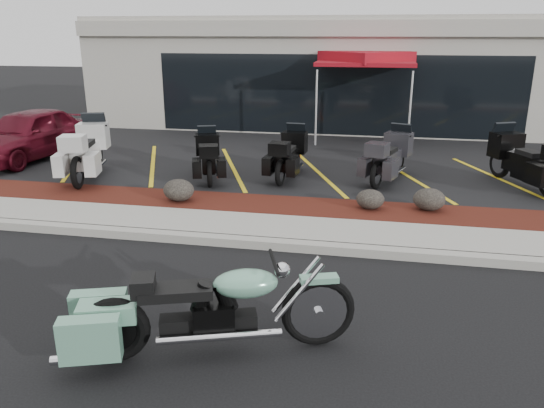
% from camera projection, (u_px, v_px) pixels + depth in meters
% --- Properties ---
extents(ground, '(90.00, 90.00, 0.00)m').
position_uv_depth(ground, '(277.00, 272.00, 8.11)').
color(ground, black).
rests_on(ground, ground).
extents(curb, '(24.00, 0.25, 0.15)m').
position_uv_depth(curb, '(287.00, 245.00, 8.93)').
color(curb, gray).
rests_on(curb, ground).
extents(sidewalk, '(24.00, 1.20, 0.15)m').
position_uv_depth(sidewalk, '(293.00, 230.00, 9.58)').
color(sidewalk, gray).
rests_on(sidewalk, ground).
extents(mulch_bed, '(24.00, 1.20, 0.16)m').
position_uv_depth(mulch_bed, '(302.00, 209.00, 10.70)').
color(mulch_bed, '#36150C').
rests_on(mulch_bed, ground).
extents(upper_lot, '(26.00, 9.60, 0.15)m').
position_uv_depth(upper_lot, '(327.00, 153.00, 15.74)').
color(upper_lot, black).
rests_on(upper_lot, ground).
extents(dealership_building, '(18.00, 8.16, 4.00)m').
position_uv_depth(dealership_building, '(344.00, 71.00, 20.99)').
color(dealership_building, '#9E9A8F').
rests_on(dealership_building, ground).
extents(boulder_left, '(0.64, 0.54, 0.46)m').
position_uv_depth(boulder_left, '(179.00, 190.00, 10.92)').
color(boulder_left, black).
rests_on(boulder_left, mulch_bed).
extents(boulder_mid, '(0.55, 0.46, 0.39)m').
position_uv_depth(boulder_mid, '(370.00, 199.00, 10.43)').
color(boulder_mid, black).
rests_on(boulder_mid, mulch_bed).
extents(boulder_right, '(0.62, 0.52, 0.44)m').
position_uv_depth(boulder_right, '(429.00, 199.00, 10.34)').
color(boulder_right, black).
rests_on(boulder_right, mulch_bed).
extents(hero_cruiser, '(3.32, 1.81, 1.14)m').
position_uv_depth(hero_cruiser, '(318.00, 302.00, 6.04)').
color(hero_cruiser, '#6AA588').
rests_on(hero_cruiser, ground).
extents(touring_white, '(1.56, 2.64, 1.44)m').
position_uv_depth(touring_white, '(96.00, 141.00, 13.35)').
color(touring_white, silver).
rests_on(touring_white, upper_lot).
extents(touring_black_front, '(1.37, 2.14, 1.16)m').
position_uv_depth(touring_black_front, '(207.00, 149.00, 13.16)').
color(touring_black_front, black).
rests_on(touring_black_front, upper_lot).
extents(touring_black_mid, '(0.96, 2.13, 1.21)m').
position_uv_depth(touring_black_mid, '(296.00, 147.00, 13.27)').
color(touring_black_mid, black).
rests_on(touring_black_mid, upper_lot).
extents(touring_grey, '(1.49, 2.30, 1.25)m').
position_uv_depth(touring_grey, '(399.00, 149.00, 12.93)').
color(touring_grey, '#2B2A2F').
rests_on(touring_grey, upper_lot).
extents(touring_black_rear, '(1.77, 2.46, 1.34)m').
position_uv_depth(touring_black_rear, '(501.00, 150.00, 12.55)').
color(touring_black_rear, black).
rests_on(touring_black_rear, upper_lot).
extents(parked_car, '(2.04, 4.17, 1.37)m').
position_uv_depth(parked_car, '(28.00, 134.00, 14.47)').
color(parked_car, '#4E0B17').
rests_on(parked_car, upper_lot).
extents(traffic_cone, '(0.34, 0.34, 0.44)m').
position_uv_depth(traffic_cone, '(295.00, 149.00, 14.80)').
color(traffic_cone, '#F14108').
rests_on(traffic_cone, upper_lot).
extents(popup_canopy, '(3.07, 3.07, 2.76)m').
position_uv_depth(popup_canopy, '(366.00, 60.00, 16.68)').
color(popup_canopy, silver).
rests_on(popup_canopy, upper_lot).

